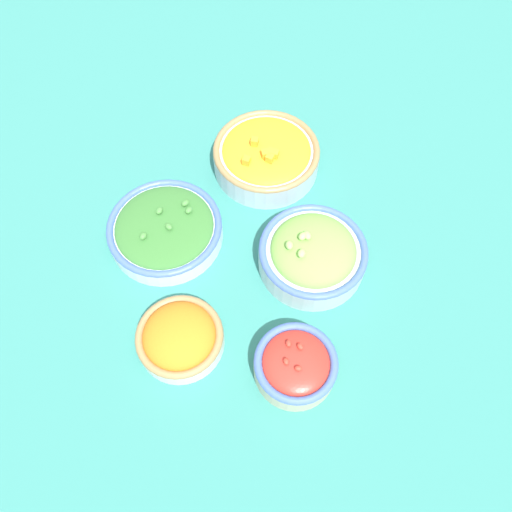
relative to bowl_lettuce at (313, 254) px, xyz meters
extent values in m
plane|color=#337F75|center=(-0.03, -0.09, -0.03)|extent=(3.00, 3.00, 0.00)
cylinder|color=#B2C1CC|center=(0.00, 0.00, -0.01)|extent=(0.18, 0.18, 0.04)
torus|color=#4766B7|center=(0.00, 0.00, 0.01)|extent=(0.18, 0.18, 0.01)
ellipsoid|color=#7ABC4C|center=(0.00, 0.00, 0.01)|extent=(0.14, 0.14, 0.05)
ellipsoid|color=#99D166|center=(-0.01, -0.04, 0.04)|extent=(0.02, 0.02, 0.01)
ellipsoid|color=#99D166|center=(-0.01, -0.02, 0.04)|extent=(0.02, 0.02, 0.01)
ellipsoid|color=#99D166|center=(-0.01, -0.01, 0.04)|extent=(0.02, 0.01, 0.01)
ellipsoid|color=#99D166|center=(0.01, -0.03, 0.04)|extent=(0.02, 0.02, 0.01)
cylinder|color=beige|center=(0.16, -0.10, -0.01)|extent=(0.12, 0.12, 0.04)
torus|color=#4766B7|center=(0.16, -0.10, 0.01)|extent=(0.12, 0.12, 0.01)
ellipsoid|color=red|center=(0.16, -0.10, 0.01)|extent=(0.10, 0.10, 0.02)
ellipsoid|color=red|center=(0.15, -0.11, 0.02)|extent=(0.01, 0.01, 0.01)
ellipsoid|color=red|center=(0.13, -0.10, 0.02)|extent=(0.01, 0.01, 0.01)
ellipsoid|color=red|center=(0.14, -0.09, 0.02)|extent=(0.01, 0.01, 0.01)
ellipsoid|color=red|center=(0.17, -0.10, 0.02)|extent=(0.01, 0.01, 0.01)
cylinder|color=silver|center=(0.05, -0.24, -0.02)|extent=(0.13, 0.13, 0.03)
torus|color=#997A4C|center=(0.05, -0.24, 0.00)|extent=(0.13, 0.13, 0.01)
ellipsoid|color=orange|center=(0.05, -0.24, 0.00)|extent=(0.11, 0.11, 0.05)
cylinder|color=silver|center=(-0.14, -0.21, -0.02)|extent=(0.19, 0.19, 0.03)
torus|color=#4766B7|center=(-0.14, -0.21, 0.00)|extent=(0.19, 0.19, 0.01)
ellipsoid|color=#387533|center=(-0.14, -0.21, 0.00)|extent=(0.17, 0.17, 0.02)
ellipsoid|color=#47893D|center=(-0.16, -0.21, 0.02)|extent=(0.02, 0.02, 0.01)
ellipsoid|color=#47893D|center=(-0.14, -0.16, 0.01)|extent=(0.02, 0.02, 0.01)
ellipsoid|color=#47893D|center=(-0.16, -0.16, 0.01)|extent=(0.02, 0.02, 0.01)
ellipsoid|color=#47893D|center=(-0.12, -0.20, 0.02)|extent=(0.02, 0.02, 0.01)
ellipsoid|color=#47893D|center=(-0.12, -0.25, 0.02)|extent=(0.02, 0.02, 0.01)
cylinder|color=#B2C1CC|center=(-0.22, 0.01, -0.01)|extent=(0.19, 0.19, 0.05)
torus|color=#997A4C|center=(-0.22, 0.01, 0.01)|extent=(0.19, 0.19, 0.01)
ellipsoid|color=orange|center=(-0.22, 0.01, 0.01)|extent=(0.16, 0.16, 0.02)
cube|color=#F4A828|center=(-0.19, 0.01, 0.03)|extent=(0.02, 0.02, 0.01)
cube|color=#F4A828|center=(-0.19, 0.01, 0.03)|extent=(0.02, 0.02, 0.01)
cube|color=#F4A828|center=(-0.23, -0.01, 0.03)|extent=(0.02, 0.02, 0.01)
cube|color=#F4A828|center=(-0.20, 0.00, 0.03)|extent=(0.01, 0.01, 0.01)
cube|color=#F4A828|center=(-0.20, -0.04, 0.03)|extent=(0.02, 0.02, 0.01)
cube|color=#F4A828|center=(-0.18, 0.00, 0.03)|extent=(0.02, 0.02, 0.01)
camera|label=1|loc=(0.34, -0.23, 0.70)|focal=35.00mm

